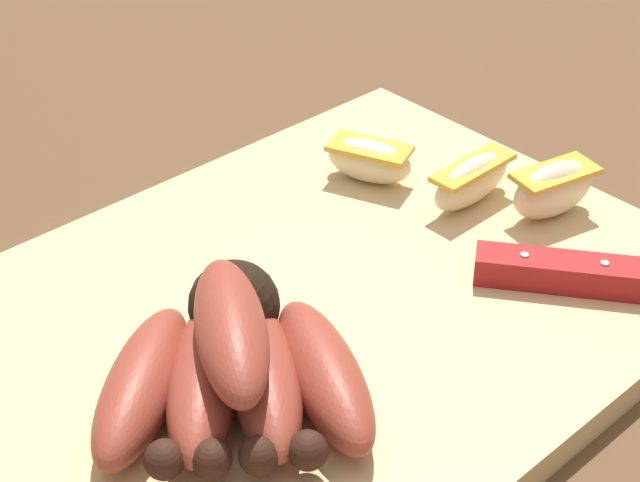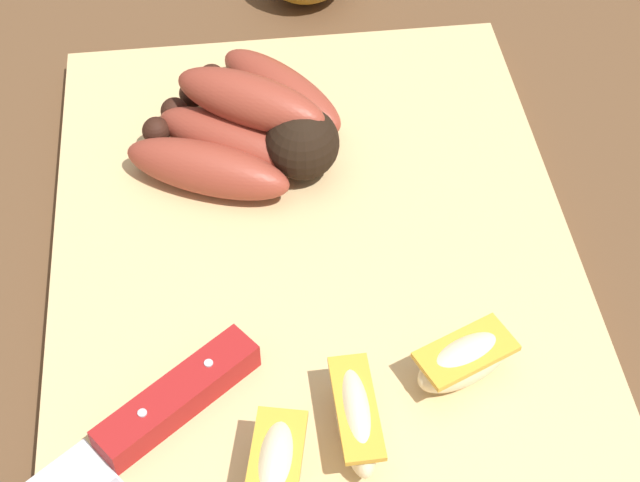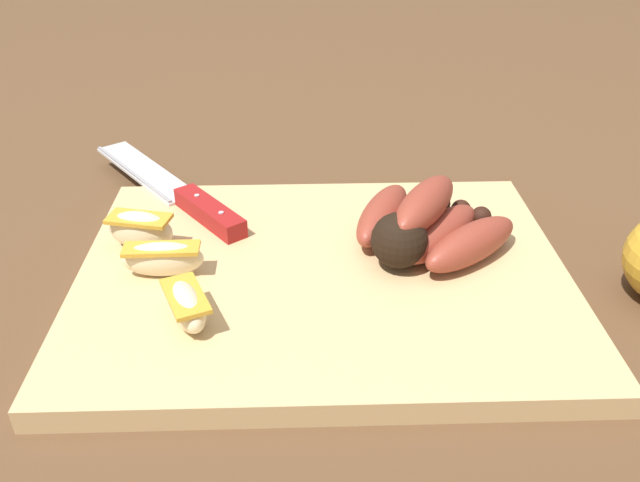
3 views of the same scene
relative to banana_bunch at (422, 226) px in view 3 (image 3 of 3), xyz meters
The scene contains 7 objects.
ground_plane 0.12m from the banana_bunch, 164.10° to the right, with size 6.00×6.00×0.00m, color brown.
cutting_board 0.10m from the banana_bunch, 158.88° to the right, with size 0.42×0.32×0.02m, color tan.
banana_bunch is the anchor object (origin of this frame).
chefs_knife 0.25m from the banana_bunch, 157.49° to the left, with size 0.19×0.24×0.02m.
apple_wedge_near 0.23m from the banana_bunch, behind, with size 0.07×0.02×0.03m.
apple_wedge_middle 0.25m from the banana_bunch, behind, with size 0.06×0.04×0.04m.
apple_wedge_far 0.22m from the banana_bunch, 152.55° to the right, with size 0.05×0.06×0.03m.
Camera 3 is at (0.00, -0.47, 0.34)m, focal length 36.81 mm.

